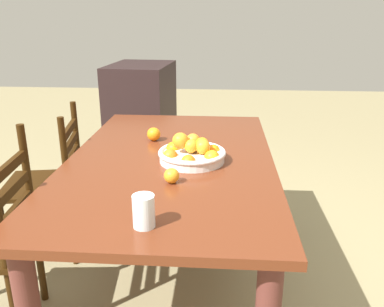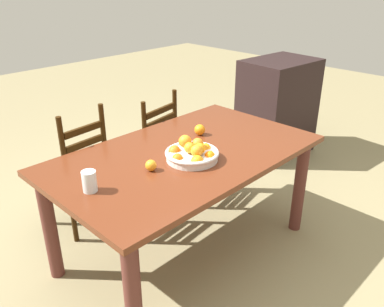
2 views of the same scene
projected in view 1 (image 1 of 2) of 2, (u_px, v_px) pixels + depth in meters
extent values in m
plane|color=#887C56|center=(173.00, 285.00, 2.24)|extent=(12.00, 12.00, 0.00)
cube|color=#5C2815|center=(171.00, 161.00, 2.00)|extent=(1.70, 1.00, 0.04)
cylinder|color=#582A24|center=(244.00, 175.00, 2.81)|extent=(0.09, 0.09, 0.72)
cylinder|color=#582A24|center=(127.00, 172.00, 2.86)|extent=(0.09, 0.09, 0.72)
cube|color=black|center=(42.00, 185.00, 2.46)|extent=(0.51, 0.51, 0.03)
cylinder|color=black|center=(24.00, 205.00, 2.69)|extent=(0.04, 0.04, 0.43)
cylinder|color=black|center=(5.00, 235.00, 2.33)|extent=(0.04, 0.04, 0.43)
cylinder|color=black|center=(83.00, 203.00, 2.73)|extent=(0.04, 0.04, 0.43)
cylinder|color=black|center=(73.00, 232.00, 2.37)|extent=(0.04, 0.04, 0.43)
cylinder|color=black|center=(76.00, 137.00, 2.58)|extent=(0.04, 0.04, 0.45)
cylinder|color=black|center=(65.00, 157.00, 2.22)|extent=(0.04, 0.04, 0.45)
cube|color=black|center=(72.00, 156.00, 2.42)|extent=(0.35, 0.09, 0.04)
cube|color=black|center=(71.00, 143.00, 2.39)|extent=(0.35, 0.09, 0.04)
cube|color=black|center=(69.00, 130.00, 2.36)|extent=(0.35, 0.09, 0.04)
cylinder|color=black|center=(40.00, 266.00, 2.07)|extent=(0.04, 0.04, 0.41)
cylinder|color=black|center=(28.00, 178.00, 1.91)|extent=(0.04, 0.04, 0.52)
cube|color=black|center=(16.00, 209.00, 1.78)|extent=(0.30, 0.05, 0.04)
cube|color=black|center=(13.00, 188.00, 1.74)|extent=(0.30, 0.05, 0.04)
cube|color=black|center=(9.00, 167.00, 1.71)|extent=(0.30, 0.05, 0.04)
cube|color=black|center=(142.00, 117.00, 3.83)|extent=(0.77, 0.59, 0.98)
cylinder|color=silver|center=(192.00, 157.00, 1.93)|extent=(0.31, 0.31, 0.05)
torus|color=silver|center=(192.00, 153.00, 1.92)|extent=(0.32, 0.32, 0.02)
sphere|color=orange|center=(195.00, 147.00, 2.03)|extent=(0.07, 0.07, 0.07)
sphere|color=orange|center=(174.00, 149.00, 1.99)|extent=(0.07, 0.07, 0.07)
sphere|color=orange|center=(170.00, 157.00, 1.88)|extent=(0.07, 0.07, 0.07)
sphere|color=orange|center=(188.00, 162.00, 1.82)|extent=(0.07, 0.07, 0.07)
sphere|color=orange|center=(212.00, 158.00, 1.87)|extent=(0.07, 0.07, 0.07)
sphere|color=orange|center=(213.00, 151.00, 1.96)|extent=(0.07, 0.07, 0.07)
sphere|color=orange|center=(180.00, 141.00, 1.90)|extent=(0.08, 0.08, 0.08)
sphere|color=orange|center=(202.00, 144.00, 1.92)|extent=(0.07, 0.07, 0.07)
sphere|color=orange|center=(203.00, 147.00, 1.89)|extent=(0.07, 0.07, 0.07)
sphere|color=orange|center=(193.00, 141.00, 1.96)|extent=(0.07, 0.07, 0.07)
sphere|color=orange|center=(191.00, 146.00, 1.89)|extent=(0.06, 0.06, 0.06)
sphere|color=orange|center=(154.00, 134.00, 2.24)|extent=(0.07, 0.07, 0.07)
sphere|color=orange|center=(172.00, 176.00, 1.68)|extent=(0.06, 0.06, 0.06)
cylinder|color=silver|center=(144.00, 211.00, 1.33)|extent=(0.07, 0.07, 0.11)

